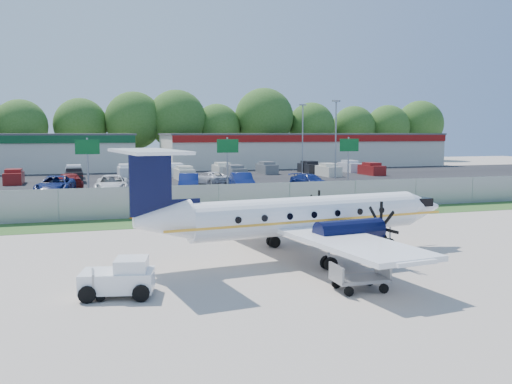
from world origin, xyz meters
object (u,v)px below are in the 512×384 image
object	(u,v)px
baggage_cart_near	(119,284)
baggage_cart_far	(360,278)
aircraft	(301,216)
pushback_tug	(121,278)

from	to	relation	value
baggage_cart_near	baggage_cart_far	world-z (taller)	baggage_cart_far
aircraft	baggage_cart_near	bearing A→B (deg)	-155.59
baggage_cart_far	pushback_tug	bearing A→B (deg)	166.40
baggage_cart_far	aircraft	bearing A→B (deg)	89.49
baggage_cart_near	pushback_tug	bearing A→B (deg)	19.84
pushback_tug	baggage_cart_near	distance (m)	0.21
pushback_tug	baggage_cart_near	xyz separation A→B (m)	(-0.08, -0.03, -0.19)
aircraft	baggage_cart_near	world-z (taller)	aircraft
aircraft	baggage_cart_far	xyz separation A→B (m)	(-0.05, -5.48, -1.38)
baggage_cart_near	baggage_cart_far	distance (m)	8.13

